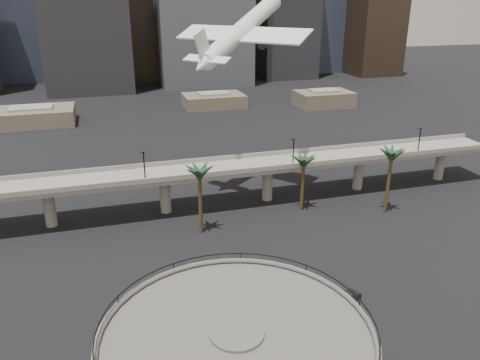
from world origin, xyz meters
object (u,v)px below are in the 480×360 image
object	(u,v)px
car_a	(291,303)
car_b	(347,298)
overpass	(218,173)
airborne_jet	(242,30)

from	to	relation	value
car_a	car_b	world-z (taller)	car_b
overpass	car_b	xyz separation A→B (m)	(9.46, -38.25, -6.53)
car_a	car_b	xyz separation A→B (m)	(8.19, -1.14, 0.09)
overpass	car_a	size ratio (longest dim) A/B	30.58
airborne_jet	overpass	bearing A→B (deg)	-165.07
airborne_jet	car_b	distance (m)	61.72
overpass	car_a	bearing A→B (deg)	-88.05
overpass	car_b	distance (m)	39.94
car_a	car_b	distance (m)	8.27
car_a	airborne_jet	bearing A→B (deg)	6.56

